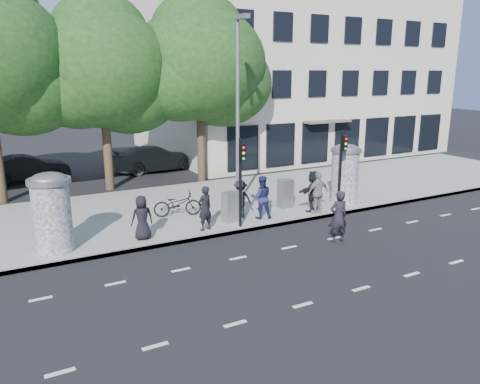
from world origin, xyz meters
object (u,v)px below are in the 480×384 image
street_lamp (238,99)px  ped_f (313,191)px  ad_column_left (52,211)px  ad_column_right (345,172)px  ped_d (240,199)px  cabinet_right (285,194)px  ped_a (142,218)px  bicycle (177,204)px  cabinet_left (230,207)px  ped_b (205,208)px  ped_c (261,197)px  traffic_pole_far (342,162)px  ped_e (318,193)px  traffic_pole_near (241,174)px  man_road (339,216)px  car_right (154,158)px  car_mid (27,168)px

street_lamp → ped_f: (2.29, -2.43, -3.77)m
ad_column_left → ped_f: ad_column_left is taller
ad_column_right → street_lamp: size_ratio=0.33×
ped_d → cabinet_right: (2.42, 0.37, -0.15)m
ped_a → bicycle: (2.07, 2.00, -0.28)m
ped_d → cabinet_left: ped_d is taller
bicycle → cabinet_left: (1.57, -1.69, 0.09)m
ped_b → ped_c: (2.60, 0.27, 0.03)m
cabinet_right → ad_column_right: bearing=-12.6°
ad_column_right → traffic_pole_far: traffic_pole_far is taller
traffic_pole_far → ped_e: traffic_pole_far is taller
ped_e → cabinet_right: 1.54m
bicycle → ped_c: bearing=-108.3°
traffic_pole_far → ped_b: (-6.17, 0.30, -1.24)m
ped_c → ped_f: 2.46m
ad_column_right → ad_column_left: bearing=-179.1°
ped_b → bicycle: size_ratio=0.87×
ped_a → cabinet_right: bearing=-170.0°
ad_column_left → street_lamp: bearing=14.9°
ped_d → ped_e: bearing=161.6°
ped_c → bicycle: ped_c is taller
ad_column_right → traffic_pole_near: 5.91m
ped_d → ped_e: (3.15, -0.96, 0.10)m
ad_column_left → ped_f: bearing=-1.6°
street_lamp → cabinet_left: 4.79m
man_road → ped_f: bearing=-103.0°
ped_d → car_right: ped_d is taller
ped_b → cabinet_right: bearing=178.7°
cabinet_left → ped_f: bearing=-16.6°
traffic_pole_near → traffic_pole_far: same height
ped_c → ped_a: bearing=20.5°
traffic_pole_near → bicycle: bearing=124.1°
ad_column_left → traffic_pole_far: (11.40, -0.71, 0.69)m
cabinet_left → street_lamp: bearing=43.2°
traffic_pole_far → ped_e: size_ratio=1.93×
street_lamp → traffic_pole_near: bearing=-116.2°
ped_f → cabinet_right: size_ratio=1.39×
traffic_pole_near → ped_a: 3.96m
man_road → cabinet_left: man_road is taller
cabinet_left → ped_b: bearing=-172.5°
ped_a → ad_column_right: bearing=-175.3°
traffic_pole_near → traffic_pole_far: (4.80, 0.00, 0.00)m
traffic_pole_far → ped_c: traffic_pole_far is taller
ad_column_left → ped_b: 5.28m
traffic_pole_near → ped_b: 1.87m
ad_column_right → ped_a: size_ratio=1.67×
ped_a → ped_d: bearing=-170.3°
street_lamp → car_mid: (-7.89, 10.16, -4.07)m
ped_e → car_mid: ped_e is taller
ped_b → ped_e: ped_e is taller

